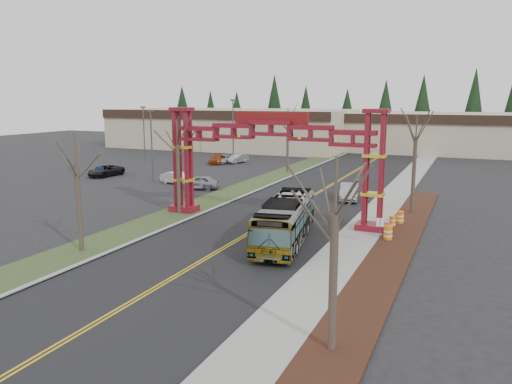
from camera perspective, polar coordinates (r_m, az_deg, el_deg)
The scene contains 34 objects.
ground at distance 24.94m, azimuth -14.51°, elevation -12.40°, with size 200.00×200.00×0.00m, color black.
road at distance 46.25m, azimuth 4.92°, elevation -1.38°, with size 12.00×110.00×0.02m, color black.
lane_line_left at distance 46.29m, azimuth 4.78°, elevation -1.35°, with size 0.12×100.00×0.01m, color gold.
lane_line_right at distance 46.21m, azimuth 5.06°, elevation -1.38°, with size 0.12×100.00×0.01m, color gold.
curb_right at distance 44.69m, azimuth 12.40°, elevation -1.93°, with size 0.30×110.00×0.15m, color #9A9B96.
sidewalk_right at distance 44.44m, azimuth 14.23°, elevation -2.08°, with size 2.60×110.00×0.14m, color gray.
landscape_strip at distance 29.76m, azimuth 14.28°, elevation -8.43°, with size 2.60×50.00×0.12m, color black.
grass_median at distance 49.34m, azimuth -3.90°, elevation -0.57°, with size 4.00×110.00×0.08m, color #2C4120.
curb_left at distance 48.52m, azimuth -1.97°, elevation -0.70°, with size 0.30×110.00×0.15m, color #9A9B96.
gateway_arch at distance 38.85m, azimuth 1.70°, elevation 5.27°, with size 18.20×1.60×8.90m.
retail_building_west at distance 100.41m, azimuth -2.64°, elevation 7.29°, with size 46.00×22.30×7.50m.
retail_building_east at distance 98.10m, azimuth 21.19°, elevation 6.37°, with size 38.00×20.30×7.00m.
conifer_treeline at distance 110.82m, azimuth 16.52°, elevation 8.60°, with size 116.10×5.60×13.00m.
transit_bus at distance 33.71m, azimuth 3.39°, elevation -3.27°, with size 2.56×10.95×3.05m, color #AAAEB2.
silver_sedan at distance 48.78m, azimuth 10.59°, elevation 0.03°, with size 1.66×4.76×1.57m, color #A5A8AD.
parked_car_near_a at distance 53.80m, azimuth -6.62°, elevation 1.10°, with size 1.80×4.49×1.53m, color #95969C.
parked_car_near_b at distance 57.46m, azimuth -8.95°, elevation 1.59°, with size 1.48×4.26×1.40m, color white.
parked_car_near_c at distance 65.34m, azimuth -16.80°, elevation 2.34°, with size 2.30×4.98×1.38m, color black.
parked_car_mid_a at distance 75.12m, azimuth -4.45°, elevation 3.80°, with size 1.95×4.80×1.39m, color maroon.
parked_car_mid_b at distance 65.52m, azimuth -17.27°, elevation 2.35°, with size 1.66×4.12×1.41m, color navy.
parked_car_far_a at distance 75.54m, azimuth -2.17°, elevation 3.83°, with size 1.40×4.01×1.32m, color #9EA1A6.
parked_car_far_b at distance 75.40m, azimuth -3.76°, elevation 3.77°, with size 2.04×4.41×1.23m, color silver.
bare_tree_median_near at distance 32.83m, azimuth -19.85°, elevation 2.86°, with size 2.97×2.97×7.53m.
bare_tree_median_mid at distance 41.85m, azimuth -8.96°, elevation 5.23°, with size 3.25×3.25×7.94m.
bare_tree_median_far at distance 65.57m, azimuth 3.66°, elevation 7.65°, with size 3.27×3.27×8.42m.
bare_tree_right_near at distance 18.55m, azimuth 9.03°, elevation -2.67°, with size 3.23×3.23×7.56m.
bare_tree_right_far at distance 43.45m, azimuth 17.78°, elevation 5.59°, with size 3.23×3.23×8.34m.
light_pole_near at distance 59.35m, azimuth -11.86°, elevation 5.80°, with size 0.72×0.36×8.36m.
light_pole_mid at distance 80.01m, azimuth -12.69°, elevation 6.99°, with size 0.73×0.36×8.42m.
light_pole_far at distance 81.95m, azimuth -2.64°, elevation 7.75°, with size 0.82×0.41×9.48m.
street_sign at distance 33.20m, azimuth 13.97°, elevation -3.88°, with size 0.46×0.16×2.05m.
barrel_south at distance 35.38m, azimuth 14.85°, elevation -4.59°, with size 0.58×0.58×1.08m.
barrel_mid at distance 39.06m, azimuth 15.30°, elevation -3.32°, with size 0.48×0.48×0.89m.
barrel_north at distance 40.22m, azimuth 16.14°, elevation -2.85°, with size 0.57×0.57×1.05m.
Camera 1 is at (14.51, -17.85, 9.62)m, focal length 35.00 mm.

